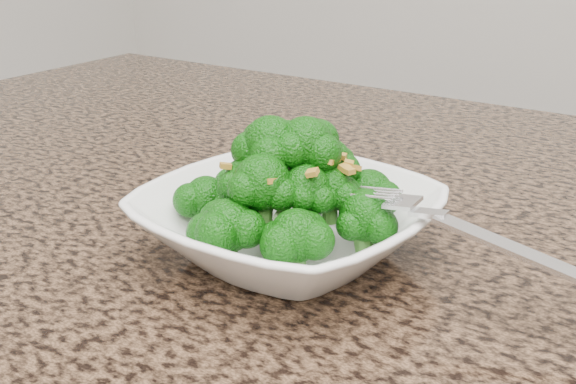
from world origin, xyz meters
The scene contains 5 objects.
granite_counter centered at (0.00, 0.30, 0.89)m, with size 1.64×1.04×0.03m, color brown.
bowl centered at (-0.13, 0.30, 0.92)m, with size 0.20×0.20×0.05m, color white.
broccoli_pile centered at (-0.13, 0.30, 0.98)m, with size 0.18×0.18×0.07m, color #0F590A, non-canonical shape.
garlic_topping centered at (-0.13, 0.30, 1.02)m, with size 0.11×0.11×0.01m, color #BC8C2E, non-canonical shape.
fork centered at (-0.03, 0.31, 0.96)m, with size 0.20×0.03×0.01m, color silver, non-canonical shape.
Camera 1 is at (0.13, -0.09, 1.13)m, focal length 45.00 mm.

